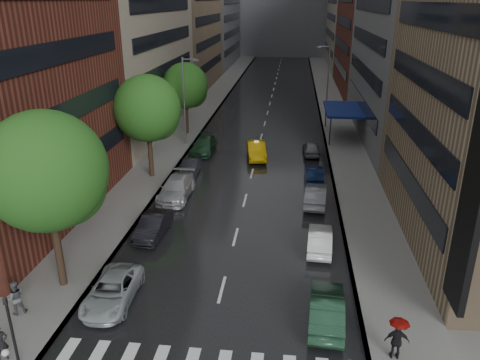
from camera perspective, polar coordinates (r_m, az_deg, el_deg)
name	(u,v)px	position (r m, az deg, el deg)	size (l,w,h in m)	color
ground	(209,340)	(22.71, -3.81, -18.86)	(220.00, 220.00, 0.00)	gray
road	(269,107)	(68.71, 3.57, 8.93)	(14.00, 140.00, 0.01)	black
sidewalk_left	(208,105)	(69.72, -3.93, 9.16)	(4.00, 140.00, 0.15)	gray
sidewalk_right	(332,108)	(68.84, 11.16, 8.66)	(4.00, 140.00, 0.15)	gray
tree_near	(46,171)	(24.97, -22.60, 0.98)	(6.10, 6.10, 9.72)	#382619
tree_mid	(147,109)	(39.93, -11.25, 8.54)	(5.60, 5.60, 8.92)	#382619
tree_far	(185,86)	(53.43, -6.69, 11.34)	(5.09, 5.09, 8.11)	#382619
taxi	(256,150)	(45.73, 2.00, 3.65)	(1.68, 4.82, 1.59)	yellow
parked_cars_left	(175,190)	(36.58, -7.90, -1.27)	(2.31, 30.27, 1.58)	#A3A9AC
parked_cars_right	(317,204)	(34.32, 9.32, -2.95)	(1.95, 30.50, 1.53)	#1B3D28
ped_bag_walker	(1,344)	(23.29, -27.14, -17.36)	(0.73, 0.71, 1.69)	black
ped_black_umbrella	(14,292)	(25.67, -25.84, -12.19)	(1.10, 1.05, 2.09)	#56575B
ped_red_umbrella	(398,335)	(21.87, 18.68, -17.50)	(1.05, 0.82, 2.01)	black
traffic_light	(11,326)	(21.90, -26.14, -15.72)	(0.18, 0.15, 3.45)	black
street_lamp_left	(185,99)	(49.31, -6.74, 9.73)	(1.74, 0.22, 9.00)	gray
street_lamp_right	(327,79)	(62.96, 10.60, 12.01)	(1.74, 0.22, 9.00)	gray
awning	(343,110)	(53.60, 12.48, 8.38)	(4.00, 8.00, 3.12)	navy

